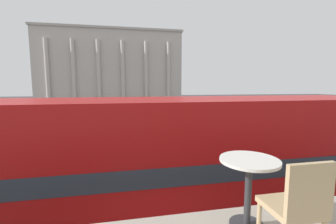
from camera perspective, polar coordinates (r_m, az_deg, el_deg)
The scene contains 10 objects.
double_decker_bus at distance 6.48m, azimuth 4.79°, elevation -13.22°, with size 11.30×2.73×4.22m.
cafe_dining_table at distance 2.55m, azimuth 19.81°, elevation -15.32°, with size 0.60×0.60×0.73m.
cafe_chair_0 at distance 2.21m, azimuth 29.94°, elevation -19.92°, with size 0.40×0.40×0.91m.
plaza_building_left at distance 60.63m, azimuth -14.03°, elevation 10.77°, with size 34.58×12.92×17.93m.
traffic_light_near at distance 13.10m, azimuth -23.76°, elevation -4.17°, with size 0.42×0.24×3.37m.
traffic_light_mid at distance 20.31m, azimuth -20.16°, elevation -0.51°, with size 0.42×0.24×3.24m.
pedestrian_olive at distance 35.67m, azimuth -24.58°, elevation 0.45°, with size 0.32×0.32×1.75m.
pedestrian_red at distance 21.16m, azimuth 7.00°, elevation -3.16°, with size 0.32×0.32×1.63m.
pedestrian_black at distance 16.22m, azimuth -0.28°, elevation -6.12°, with size 0.32×0.32×1.66m.
pedestrian_grey at distance 36.56m, azimuth -4.42°, elevation 1.09°, with size 0.32×0.32×1.65m.
Camera 1 is at (-0.74, -2.36, 4.58)m, focal length 24.00 mm.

